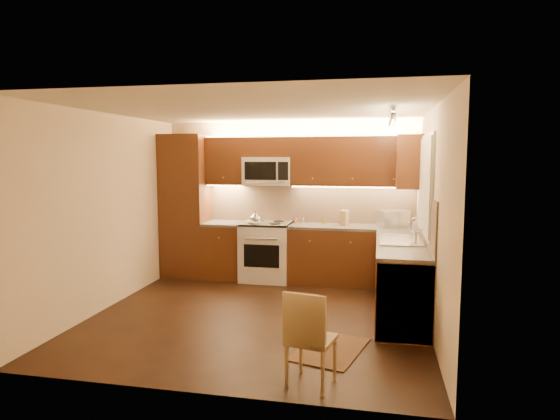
% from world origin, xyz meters
% --- Properties ---
extents(floor, '(4.00, 4.00, 0.01)m').
position_xyz_m(floor, '(0.00, 0.00, 0.00)').
color(floor, black).
rests_on(floor, ground).
extents(ceiling, '(4.00, 4.00, 0.01)m').
position_xyz_m(ceiling, '(0.00, 0.00, 2.50)').
color(ceiling, beige).
rests_on(ceiling, ground).
extents(wall_back, '(4.00, 0.01, 2.50)m').
position_xyz_m(wall_back, '(0.00, 2.00, 1.25)').
color(wall_back, beige).
rests_on(wall_back, ground).
extents(wall_front, '(4.00, 0.01, 2.50)m').
position_xyz_m(wall_front, '(0.00, -2.00, 1.25)').
color(wall_front, beige).
rests_on(wall_front, ground).
extents(wall_left, '(0.01, 4.00, 2.50)m').
position_xyz_m(wall_left, '(-2.00, 0.00, 1.25)').
color(wall_left, beige).
rests_on(wall_left, ground).
extents(wall_right, '(0.01, 4.00, 2.50)m').
position_xyz_m(wall_right, '(2.00, 0.00, 1.25)').
color(wall_right, beige).
rests_on(wall_right, ground).
extents(pantry, '(0.70, 0.60, 2.30)m').
position_xyz_m(pantry, '(-1.65, 1.70, 1.15)').
color(pantry, '#4C2C10').
rests_on(pantry, floor).
extents(base_cab_back_left, '(0.62, 0.60, 0.86)m').
position_xyz_m(base_cab_back_left, '(-0.99, 1.70, 0.43)').
color(base_cab_back_left, '#4C2C10').
rests_on(base_cab_back_left, floor).
extents(counter_back_left, '(0.62, 0.60, 0.04)m').
position_xyz_m(counter_back_left, '(-0.99, 1.70, 0.88)').
color(counter_back_left, '#373532').
rests_on(counter_back_left, base_cab_back_left).
extents(base_cab_back_right, '(1.92, 0.60, 0.86)m').
position_xyz_m(base_cab_back_right, '(1.04, 1.70, 0.43)').
color(base_cab_back_right, '#4C2C10').
rests_on(base_cab_back_right, floor).
extents(counter_back_right, '(1.92, 0.60, 0.04)m').
position_xyz_m(counter_back_right, '(1.04, 1.70, 0.88)').
color(counter_back_right, '#373532').
rests_on(counter_back_right, base_cab_back_right).
extents(base_cab_right, '(0.60, 2.00, 0.86)m').
position_xyz_m(base_cab_right, '(1.70, 0.40, 0.43)').
color(base_cab_right, '#4C2C10').
rests_on(base_cab_right, floor).
extents(counter_right, '(0.60, 2.00, 0.04)m').
position_xyz_m(counter_right, '(1.70, 0.40, 0.88)').
color(counter_right, '#373532').
rests_on(counter_right, base_cab_right).
extents(dishwasher, '(0.58, 0.60, 0.84)m').
position_xyz_m(dishwasher, '(1.70, -0.30, 0.43)').
color(dishwasher, silver).
rests_on(dishwasher, floor).
extents(backsplash_back, '(3.30, 0.02, 0.60)m').
position_xyz_m(backsplash_back, '(0.35, 1.99, 1.20)').
color(backsplash_back, tan).
rests_on(backsplash_back, wall_back).
extents(backsplash_right, '(0.02, 2.00, 0.60)m').
position_xyz_m(backsplash_right, '(1.99, 0.40, 1.20)').
color(backsplash_right, tan).
rests_on(backsplash_right, wall_right).
extents(upper_cab_back_left, '(0.62, 0.35, 0.75)m').
position_xyz_m(upper_cab_back_left, '(-0.99, 1.82, 1.88)').
color(upper_cab_back_left, '#4C2C10').
rests_on(upper_cab_back_left, wall_back).
extents(upper_cab_back_right, '(1.92, 0.35, 0.75)m').
position_xyz_m(upper_cab_back_right, '(1.04, 1.82, 1.88)').
color(upper_cab_back_right, '#4C2C10').
rests_on(upper_cab_back_right, wall_back).
extents(upper_cab_bridge, '(0.76, 0.35, 0.31)m').
position_xyz_m(upper_cab_bridge, '(-0.30, 1.82, 2.09)').
color(upper_cab_bridge, '#4C2C10').
rests_on(upper_cab_bridge, wall_back).
extents(upper_cab_right_corner, '(0.35, 0.50, 0.75)m').
position_xyz_m(upper_cab_right_corner, '(1.82, 1.40, 1.88)').
color(upper_cab_right_corner, '#4C2C10').
rests_on(upper_cab_right_corner, wall_right).
extents(stove, '(0.76, 0.65, 0.92)m').
position_xyz_m(stove, '(-0.30, 1.68, 0.46)').
color(stove, silver).
rests_on(stove, floor).
extents(microwave, '(0.76, 0.38, 0.44)m').
position_xyz_m(microwave, '(-0.30, 1.81, 1.72)').
color(microwave, silver).
rests_on(microwave, wall_back).
extents(window_frame, '(0.03, 1.44, 1.24)m').
position_xyz_m(window_frame, '(1.99, 0.55, 1.60)').
color(window_frame, silver).
rests_on(window_frame, wall_right).
extents(window_blinds, '(0.02, 1.36, 1.16)m').
position_xyz_m(window_blinds, '(1.97, 0.55, 1.60)').
color(window_blinds, silver).
rests_on(window_blinds, wall_right).
extents(sink, '(0.52, 0.86, 0.15)m').
position_xyz_m(sink, '(1.70, 0.55, 0.98)').
color(sink, silver).
rests_on(sink, counter_right).
extents(faucet, '(0.20, 0.04, 0.30)m').
position_xyz_m(faucet, '(1.88, 0.55, 1.05)').
color(faucet, silver).
rests_on(faucet, counter_right).
extents(track_light_bar, '(0.04, 1.20, 0.03)m').
position_xyz_m(track_light_bar, '(1.55, 0.40, 2.46)').
color(track_light_bar, silver).
rests_on(track_light_bar, ceiling).
extents(kettle, '(0.19, 0.19, 0.20)m').
position_xyz_m(kettle, '(-0.42, 1.47, 1.02)').
color(kettle, silver).
rests_on(kettle, stove).
extents(toaster_oven, '(0.51, 0.45, 0.25)m').
position_xyz_m(toaster_oven, '(1.63, 1.74, 1.02)').
color(toaster_oven, silver).
rests_on(toaster_oven, counter_back_right).
extents(knife_block, '(0.14, 0.18, 0.23)m').
position_xyz_m(knife_block, '(0.91, 1.78, 1.01)').
color(knife_block, olive).
rests_on(knife_block, counter_back_right).
extents(spice_jar_a, '(0.04, 0.04, 0.08)m').
position_xyz_m(spice_jar_a, '(0.14, 1.94, 0.94)').
color(spice_jar_a, silver).
rests_on(spice_jar_a, counter_back_right).
extents(spice_jar_b, '(0.04, 0.04, 0.09)m').
position_xyz_m(spice_jar_b, '(0.57, 1.89, 0.95)').
color(spice_jar_b, brown).
rests_on(spice_jar_b, counter_back_right).
extents(spice_jar_c, '(0.05, 0.05, 0.10)m').
position_xyz_m(spice_jar_c, '(0.27, 1.85, 0.95)').
color(spice_jar_c, silver).
rests_on(spice_jar_c, counter_back_right).
extents(spice_jar_d, '(0.04, 0.04, 0.09)m').
position_xyz_m(spice_jar_d, '(0.14, 1.81, 0.94)').
color(spice_jar_d, brown).
rests_on(spice_jar_d, counter_back_right).
extents(soap_bottle, '(0.09, 0.09, 0.20)m').
position_xyz_m(soap_bottle, '(1.94, 1.34, 1.00)').
color(soap_bottle, silver).
rests_on(soap_bottle, counter_right).
extents(rug, '(0.79, 1.00, 0.01)m').
position_xyz_m(rug, '(0.97, -0.90, 0.01)').
color(rug, black).
rests_on(rug, floor).
extents(dining_chair, '(0.44, 0.44, 0.84)m').
position_xyz_m(dining_chair, '(0.87, -1.66, 0.42)').
color(dining_chair, olive).
rests_on(dining_chair, floor).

